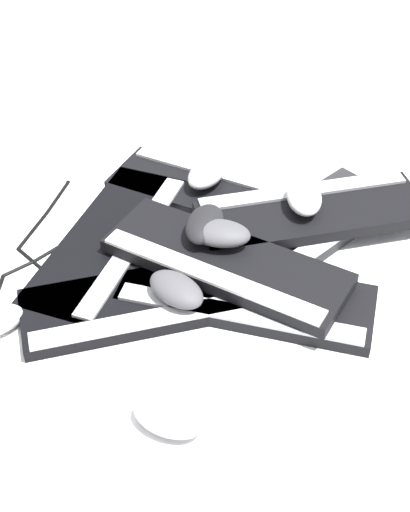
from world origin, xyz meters
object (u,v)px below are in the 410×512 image
at_px(keyboard_4, 150,302).
at_px(keyboard_5, 225,263).
at_px(mouse_6, 176,289).
at_px(keyboard_1, 302,233).
at_px(mouse_0, 205,224).
at_px(mouse_4, 304,197).
at_px(mouse_3, 168,417).
at_px(mouse_2, 220,233).
at_px(keyboard_3, 109,241).
at_px(keyboard_6, 312,212).
at_px(keyboard_2, 216,194).
at_px(keyboard_0, 246,298).
at_px(mouse_1, 207,173).

xyz_separation_m(keyboard_4, keyboard_5, (0.05, 0.14, 0.03)).
bearing_deg(mouse_6, keyboard_1, -97.47).
bearing_deg(keyboard_5, mouse_0, 161.53).
xyz_separation_m(keyboard_5, mouse_4, (0.01, 0.21, 0.04)).
distance_m(keyboard_1, mouse_3, 0.49).
relative_size(mouse_2, mouse_4, 1.00).
distance_m(keyboard_3, keyboard_5, 0.24).
height_order(keyboard_6, mouse_6, mouse_6).
bearing_deg(keyboard_3, keyboard_1, 45.99).
bearing_deg(keyboard_2, keyboard_5, -44.49).
height_order(keyboard_0, mouse_1, mouse_1).
relative_size(keyboard_4, mouse_1, 4.10).
bearing_deg(keyboard_5, mouse_4, 86.12).
bearing_deg(mouse_4, keyboard_0, 150.45).
bearing_deg(keyboard_3, keyboard_0, 11.51).
xyz_separation_m(keyboard_6, mouse_2, (-0.06, -0.20, 0.04)).
bearing_deg(keyboard_1, mouse_6, -98.59).
distance_m(mouse_1, mouse_6, 0.34).
bearing_deg(keyboard_4, keyboard_0, 45.63).
xyz_separation_m(keyboard_6, mouse_4, (-0.01, -0.01, 0.04)).
bearing_deg(mouse_1, keyboard_0, 39.53).
relative_size(keyboard_2, mouse_1, 4.22).
bearing_deg(mouse_2, keyboard_2, 102.54).
distance_m(keyboard_5, mouse_4, 0.21).
xyz_separation_m(keyboard_1, mouse_4, (-0.02, 0.02, 0.07)).
height_order(keyboard_0, keyboard_4, same).
distance_m(keyboard_5, mouse_3, 0.33).
height_order(keyboard_4, mouse_1, mouse_1).
distance_m(mouse_3, mouse_4, 0.52).
relative_size(mouse_1, mouse_3, 1.00).
height_order(keyboard_2, mouse_2, mouse_2).
height_order(keyboard_5, mouse_2, mouse_2).
distance_m(mouse_3, mouse_6, 0.24).
bearing_deg(mouse_0, keyboard_1, -59.50).
distance_m(keyboard_6, mouse_1, 0.24).
xyz_separation_m(keyboard_2, mouse_3, (0.32, -0.46, 0.01)).
bearing_deg(keyboard_5, mouse_6, -96.61).
xyz_separation_m(keyboard_5, mouse_3, (0.14, -0.29, -0.02)).
xyz_separation_m(keyboard_2, keyboard_5, (0.18, -0.17, 0.03)).
xyz_separation_m(mouse_0, mouse_6, (0.06, -0.13, -0.03)).
bearing_deg(mouse_4, keyboard_2, 59.30).
height_order(keyboard_1, mouse_2, mouse_2).
relative_size(keyboard_1, mouse_1, 4.09).
bearing_deg(keyboard_6, keyboard_2, -166.29).
bearing_deg(mouse_6, mouse_2, -80.46).
height_order(keyboard_5, keyboard_6, same).
distance_m(keyboard_2, mouse_2, 0.22).
bearing_deg(keyboard_3, mouse_3, -30.19).
height_order(keyboard_2, keyboard_6, keyboard_6).
xyz_separation_m(mouse_1, mouse_2, (0.17, -0.15, 0.03)).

